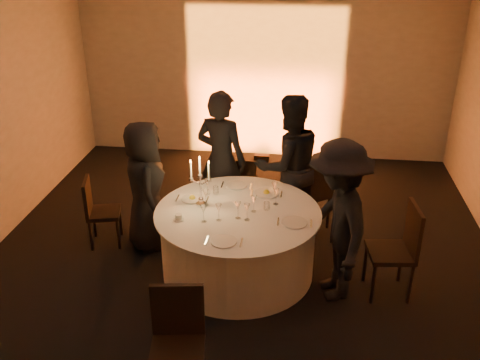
# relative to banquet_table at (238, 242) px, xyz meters

# --- Properties ---
(floor) EXTENTS (7.00, 7.00, 0.00)m
(floor) POSITION_rel_banquet_table_xyz_m (0.00, 0.00, -0.38)
(floor) COLOR black
(floor) RESTS_ON ground
(wall_back) EXTENTS (7.00, 0.00, 7.00)m
(wall_back) POSITION_rel_banquet_table_xyz_m (0.00, 3.50, 1.12)
(wall_back) COLOR #B5AFA8
(wall_back) RESTS_ON floor
(uplighter_fixture) EXTENTS (0.25, 0.12, 0.10)m
(uplighter_fixture) POSITION_rel_banquet_table_xyz_m (0.00, 3.20, -0.33)
(uplighter_fixture) COLOR black
(uplighter_fixture) RESTS_ON floor
(banquet_table) EXTENTS (1.80, 1.80, 0.77)m
(banquet_table) POSITION_rel_banquet_table_xyz_m (0.00, 0.00, 0.00)
(banquet_table) COLOR black
(banquet_table) RESTS_ON floor
(chair_left) EXTENTS (0.46, 0.46, 0.86)m
(chair_left) POSITION_rel_banquet_table_xyz_m (-1.75, 0.40, 0.10)
(chair_left) COLOR black
(chair_left) RESTS_ON floor
(chair_back_left) EXTENTS (0.40, 0.40, 0.86)m
(chair_back_left) POSITION_rel_banquet_table_xyz_m (-0.09, 1.29, 0.09)
(chair_back_left) COLOR black
(chair_back_left) RESTS_ON floor
(chair_back_right) EXTENTS (0.59, 0.59, 0.98)m
(chair_back_right) POSITION_rel_banquet_table_xyz_m (0.82, 1.07, 0.17)
(chair_back_right) COLOR black
(chair_back_right) RESTS_ON floor
(chair_right) EXTENTS (0.50, 0.50, 1.03)m
(chair_right) POSITION_rel_banquet_table_xyz_m (1.70, -0.17, 0.20)
(chair_right) COLOR black
(chair_right) RESTS_ON floor
(chair_front) EXTENTS (0.49, 0.49, 0.98)m
(chair_front) POSITION_rel_banquet_table_xyz_m (-0.27, -1.75, 0.17)
(chair_front) COLOR black
(chair_front) RESTS_ON floor
(guest_left) EXTENTS (0.75, 0.90, 1.58)m
(guest_left) POSITION_rel_banquet_table_xyz_m (-1.14, 0.44, 0.41)
(guest_left) COLOR black
(guest_left) RESTS_ON floor
(guest_back_left) EXTENTS (0.76, 0.61, 1.80)m
(guest_back_left) POSITION_rel_banquet_table_xyz_m (-0.34, 1.05, 0.52)
(guest_back_left) COLOR black
(guest_back_left) RESTS_ON floor
(guest_back_right) EXTENTS (1.08, 1.00, 1.79)m
(guest_back_right) POSITION_rel_banquet_table_xyz_m (0.50, 1.00, 0.51)
(guest_back_right) COLOR black
(guest_back_right) RESTS_ON floor
(guest_right) EXTENTS (0.90, 1.24, 1.73)m
(guest_right) POSITION_rel_banquet_table_xyz_m (1.04, -0.26, 0.48)
(guest_right) COLOR black
(guest_right) RESTS_ON floor
(plate_left) EXTENTS (0.36, 0.25, 0.08)m
(plate_left) POSITION_rel_banquet_table_xyz_m (-0.54, 0.22, 0.40)
(plate_left) COLOR white
(plate_left) RESTS_ON banquet_table
(plate_back_left) EXTENTS (0.36, 0.24, 0.01)m
(plate_back_left) POSITION_rel_banquet_table_xyz_m (-0.09, 0.62, 0.39)
(plate_back_left) COLOR white
(plate_back_left) RESTS_ON banquet_table
(plate_back_right) EXTENTS (0.35, 0.28, 0.08)m
(plate_back_right) POSITION_rel_banquet_table_xyz_m (0.27, 0.45, 0.40)
(plate_back_right) COLOR white
(plate_back_right) RESTS_ON banquet_table
(plate_right) EXTENTS (0.36, 0.27, 0.01)m
(plate_right) POSITION_rel_banquet_table_xyz_m (0.61, -0.18, 0.39)
(plate_right) COLOR white
(plate_right) RESTS_ON banquet_table
(plate_front) EXTENTS (0.36, 0.26, 0.01)m
(plate_front) POSITION_rel_banquet_table_xyz_m (-0.06, -0.63, 0.39)
(plate_front) COLOR white
(plate_front) RESTS_ON banquet_table
(coffee_cup) EXTENTS (0.11, 0.11, 0.07)m
(coffee_cup) POSITION_rel_banquet_table_xyz_m (-0.59, -0.26, 0.42)
(coffee_cup) COLOR white
(coffee_cup) RESTS_ON banquet_table
(candelabra) EXTENTS (0.24, 0.12, 0.58)m
(candelabra) POSITION_rel_banquet_table_xyz_m (-0.42, 0.11, 0.59)
(candelabra) COLOR silver
(candelabra) RESTS_ON banquet_table
(wine_glass_a) EXTENTS (0.07, 0.07, 0.19)m
(wine_glass_a) POSITION_rel_banquet_table_xyz_m (-0.17, -0.22, 0.52)
(wine_glass_a) COLOR silver
(wine_glass_a) RESTS_ON banquet_table
(wine_glass_b) EXTENTS (0.07, 0.07, 0.19)m
(wine_glass_b) POSITION_rel_banquet_table_xyz_m (-0.37, 0.10, 0.52)
(wine_glass_b) COLOR silver
(wine_glass_b) RESTS_ON banquet_table
(wine_glass_c) EXTENTS (0.07, 0.07, 0.19)m
(wine_glass_c) POSITION_rel_banquet_table_xyz_m (-0.32, -0.26, 0.52)
(wine_glass_c) COLOR silver
(wine_glass_c) RESTS_ON banquet_table
(wine_glass_d) EXTENTS (0.07, 0.07, 0.19)m
(wine_glass_d) POSITION_rel_banquet_table_xyz_m (0.12, -0.17, 0.52)
(wine_glass_d) COLOR silver
(wine_glass_d) RESTS_ON banquet_table
(wine_glass_e) EXTENTS (0.07, 0.07, 0.19)m
(wine_glass_e) POSITION_rel_banquet_table_xyz_m (-0.39, 0.36, 0.52)
(wine_glass_e) COLOR silver
(wine_glass_e) RESTS_ON banquet_table
(wine_glass_f) EXTENTS (0.07, 0.07, 0.19)m
(wine_glass_f) POSITION_rel_banquet_table_xyz_m (0.37, 0.37, 0.52)
(wine_glass_f) COLOR silver
(wine_glass_f) RESTS_ON banquet_table
(wine_glass_g) EXTENTS (0.07, 0.07, 0.19)m
(wine_glass_g) POSITION_rel_banquet_table_xyz_m (0.17, 0.02, 0.52)
(wine_glass_g) COLOR silver
(wine_glass_g) RESTS_ON banquet_table
(wine_glass_h) EXTENTS (0.07, 0.07, 0.19)m
(wine_glass_h) POSITION_rel_banquet_table_xyz_m (0.02, -0.15, 0.52)
(wine_glass_h) COLOR silver
(wine_glass_h) RESTS_ON banquet_table
(wine_glass_i) EXTENTS (0.07, 0.07, 0.19)m
(wine_glass_i) POSITION_rel_banquet_table_xyz_m (0.40, 0.22, 0.52)
(wine_glass_i) COLOR silver
(wine_glass_i) RESTS_ON banquet_table
(tumbler_a) EXTENTS (0.07, 0.07, 0.09)m
(tumbler_a) POSITION_rel_banquet_table_xyz_m (0.31, 0.08, 0.43)
(tumbler_a) COLOR silver
(tumbler_a) RESTS_ON banquet_table
(tumbler_b) EXTENTS (0.07, 0.07, 0.09)m
(tumbler_b) POSITION_rel_banquet_table_xyz_m (-0.30, 0.39, 0.43)
(tumbler_b) COLOR silver
(tumbler_b) RESTS_ON banquet_table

